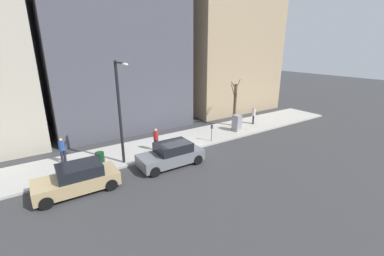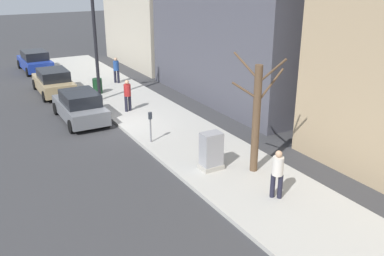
# 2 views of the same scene
# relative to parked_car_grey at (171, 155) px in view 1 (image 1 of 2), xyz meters

# --- Properties ---
(ground_plane) EXTENTS (120.00, 120.00, 0.00)m
(ground_plane) POSITION_rel_parked_car_grey_xyz_m (1.27, -1.75, -0.74)
(ground_plane) COLOR #38383A
(sidewalk) EXTENTS (4.00, 36.00, 0.15)m
(sidewalk) POSITION_rel_parked_car_grey_xyz_m (3.27, -1.75, -0.66)
(sidewalk) COLOR #B2AFA8
(sidewalk) RESTS_ON ground
(parked_car_grey) EXTENTS (1.95, 4.21, 1.52)m
(parked_car_grey) POSITION_rel_parked_car_grey_xyz_m (0.00, 0.00, 0.00)
(parked_car_grey) COLOR slate
(parked_car_grey) RESTS_ON ground
(parked_car_tan) EXTENTS (1.98, 4.23, 1.52)m
(parked_car_tan) POSITION_rel_parked_car_grey_xyz_m (-0.00, 5.70, 0.00)
(parked_car_tan) COLOR tan
(parked_car_tan) RESTS_ON ground
(parking_meter) EXTENTS (0.14, 0.10, 1.35)m
(parking_meter) POSITION_rel_parked_car_grey_xyz_m (1.72, -4.66, 0.24)
(parking_meter) COLOR slate
(parking_meter) RESTS_ON sidewalk
(utility_box) EXTENTS (0.83, 0.61, 1.43)m
(utility_box) POSITION_rel_parked_car_grey_xyz_m (2.57, -8.18, 0.11)
(utility_box) COLOR #A8A399
(utility_box) RESTS_ON sidewalk
(streetlamp) EXTENTS (1.97, 0.32, 6.50)m
(streetlamp) POSITION_rel_parked_car_grey_xyz_m (1.56, 2.55, 3.28)
(streetlamp) COLOR black
(streetlamp) RESTS_ON sidewalk
(bare_tree) EXTENTS (1.66, 1.87, 4.31)m
(bare_tree) POSITION_rel_parked_car_grey_xyz_m (3.88, -9.07, 1.54)
(bare_tree) COLOR brown
(bare_tree) RESTS_ON sidewalk
(trash_bin) EXTENTS (0.56, 0.56, 0.90)m
(trash_bin) POSITION_rel_parked_car_grey_xyz_m (2.17, 3.97, -0.14)
(trash_bin) COLOR #14381E
(trash_bin) RESTS_ON sidewalk
(pedestrian_near_meter) EXTENTS (0.36, 0.36, 1.66)m
(pedestrian_near_meter) POSITION_rel_parked_car_grey_xyz_m (3.27, -11.04, 0.35)
(pedestrian_near_meter) COLOR #1E1E2D
(pedestrian_near_meter) RESTS_ON sidewalk
(pedestrian_midblock) EXTENTS (0.39, 0.36, 1.66)m
(pedestrian_midblock) POSITION_rel_parked_car_grey_xyz_m (2.49, -0.13, 0.35)
(pedestrian_midblock) COLOR #1E1E2D
(pedestrian_midblock) RESTS_ON sidewalk
(pedestrian_far_corner) EXTENTS (0.36, 0.36, 1.66)m
(pedestrian_far_corner) POSITION_rel_parked_car_grey_xyz_m (4.07, 5.82, 0.35)
(pedestrian_far_corner) COLOR #1E1E2D
(pedestrian_far_corner) RESTS_ON sidewalk
(office_tower_left) EXTENTS (11.26, 11.26, 17.53)m
(office_tower_left) POSITION_rel_parked_car_grey_xyz_m (12.40, -13.58, 8.03)
(office_tower_left) COLOR tan
(office_tower_left) RESTS_ON ground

